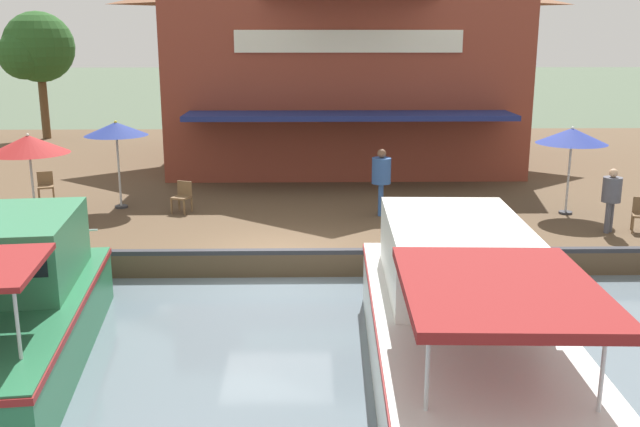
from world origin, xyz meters
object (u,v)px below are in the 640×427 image
object	(u,v)px
patio_umbrella_by_entrance	(116,129)
patio_umbrella_near_quay_edge	(572,136)
cafe_chair_facing_river	(183,195)
cafe_chair_under_first_umbrella	(45,185)
motorboat_fourth_along	(12,303)
waterfront_restaurant	(341,58)
person_at_quay_edge	(381,174)
motorboat_second_along	(456,314)
person_mid_patio	(612,193)
patio_umbrella_far_corner	(29,144)
tree_behind_restaurant	(35,49)

from	to	relation	value
patio_umbrella_by_entrance	patio_umbrella_near_quay_edge	bearing A→B (deg)	85.64
patio_umbrella_near_quay_edge	cafe_chair_facing_river	distance (m)	10.63
cafe_chair_under_first_umbrella	motorboat_fourth_along	xyz separation A→B (m)	(9.17, 2.64, -0.17)
waterfront_restaurant	patio_umbrella_by_entrance	world-z (taller)	waterfront_restaurant
cafe_chair_facing_river	person_at_quay_edge	world-z (taller)	person_at_quay_edge
motorboat_second_along	cafe_chair_facing_river	bearing A→B (deg)	-145.41
patio_umbrella_near_quay_edge	person_at_quay_edge	size ratio (longest dim) A/B	1.32
person_mid_patio	motorboat_second_along	world-z (taller)	motorboat_second_along
patio_umbrella_far_corner	cafe_chair_under_first_umbrella	xyz separation A→B (m)	(-3.04, -0.81, -1.64)
person_at_quay_edge	motorboat_fourth_along	xyz separation A→B (m)	(7.21, -7.04, -0.84)
patio_umbrella_near_quay_edge	motorboat_second_along	size ratio (longest dim) A/B	0.26
patio_umbrella_near_quay_edge	patio_umbrella_by_entrance	bearing A→B (deg)	-94.36
cafe_chair_facing_river	motorboat_second_along	distance (m)	10.24
cafe_chair_under_first_umbrella	motorboat_second_along	xyz separation A→B (m)	(9.93, 10.08, -0.12)
cafe_chair_facing_river	tree_behind_restaurant	world-z (taller)	tree_behind_restaurant
waterfront_restaurant	patio_umbrella_by_entrance	xyz separation A→B (m)	(8.43, -6.61, -1.66)
person_mid_patio	motorboat_second_along	distance (m)	7.97
waterfront_restaurant	motorboat_second_along	xyz separation A→B (m)	(17.41, 1.05, -3.52)
person_mid_patio	person_at_quay_edge	world-z (taller)	person_at_quay_edge
patio_umbrella_far_corner	patio_umbrella_by_entrance	bearing A→B (deg)	142.20
cafe_chair_under_first_umbrella	tree_behind_restaurant	xyz separation A→B (m)	(-13.02, -4.73, 3.64)
patio_umbrella_far_corner	motorboat_fourth_along	bearing A→B (deg)	16.68
patio_umbrella_near_quay_edge	cafe_chair_under_first_umbrella	distance (m)	14.98
cafe_chair_under_first_umbrella	motorboat_fourth_along	bearing A→B (deg)	16.09
cafe_chair_facing_river	patio_umbrella_by_entrance	bearing A→B (deg)	-106.75
patio_umbrella_far_corner	cafe_chair_facing_river	size ratio (longest dim) A/B	2.82
waterfront_restaurant	person_at_quay_edge	size ratio (longest dim) A/B	7.01
patio_umbrella_by_entrance	cafe_chair_under_first_umbrella	bearing A→B (deg)	-111.28
patio_umbrella_by_entrance	person_at_quay_edge	bearing A→B (deg)	82.09
cafe_chair_under_first_umbrella	tree_behind_restaurant	bearing A→B (deg)	-160.04
waterfront_restaurant	tree_behind_restaurant	size ratio (longest dim) A/B	2.17
patio_umbrella_by_entrance	person_mid_patio	distance (m)	13.09
patio_umbrella_by_entrance	patio_umbrella_near_quay_edge	world-z (taller)	patio_umbrella_by_entrance
patio_umbrella_by_entrance	person_mid_patio	xyz separation A→B (m)	(2.86, 12.71, -1.23)
waterfront_restaurant	motorboat_second_along	size ratio (longest dim) A/B	1.37
patio_umbrella_near_quay_edge	motorboat_fourth_along	xyz separation A→B (m)	(7.28, -12.12, -1.82)
patio_umbrella_near_quay_edge	motorboat_fourth_along	distance (m)	14.26
person_mid_patio	motorboat_second_along	bearing A→B (deg)	-39.57
tree_behind_restaurant	patio_umbrella_far_corner	bearing A→B (deg)	19.02
person_mid_patio	patio_umbrella_by_entrance	bearing A→B (deg)	-102.67
patio_umbrella_near_quay_edge	tree_behind_restaurant	distance (m)	24.62
patio_umbrella_far_corner	patio_umbrella_by_entrance	size ratio (longest dim) A/B	0.97
patio_umbrella_far_corner	cafe_chair_under_first_umbrella	size ratio (longest dim) A/B	2.82
patio_umbrella_far_corner	motorboat_second_along	world-z (taller)	patio_umbrella_far_corner
waterfront_restaurant	person_at_quay_edge	xyz separation A→B (m)	(9.43, 0.65, -2.73)
cafe_chair_under_first_umbrella	patio_umbrella_near_quay_edge	bearing A→B (deg)	82.72
cafe_chair_facing_river	waterfront_restaurant	bearing A→B (deg)	152.05
cafe_chair_under_first_umbrella	person_mid_patio	xyz separation A→B (m)	(3.80, 15.14, 0.52)
waterfront_restaurant	tree_behind_restaurant	bearing A→B (deg)	-111.93
motorboat_fourth_along	cafe_chair_under_first_umbrella	bearing A→B (deg)	-163.91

